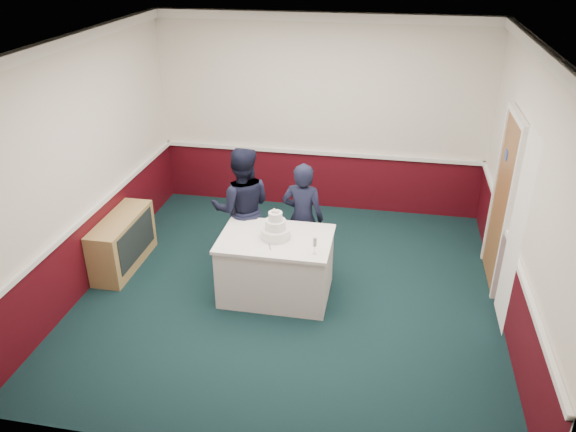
% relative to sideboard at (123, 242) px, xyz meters
% --- Properties ---
extents(ground, '(5.00, 5.00, 0.00)m').
position_rel_sideboard_xyz_m(ground, '(2.28, -0.21, -0.35)').
color(ground, '#11282B').
rests_on(ground, ground).
extents(room_shell, '(5.00, 5.00, 3.00)m').
position_rel_sideboard_xyz_m(room_shell, '(2.36, 0.40, 1.62)').
color(room_shell, silver).
rests_on(room_shell, ground).
extents(sideboard, '(0.41, 1.20, 0.70)m').
position_rel_sideboard_xyz_m(sideboard, '(0.00, 0.00, 0.00)').
color(sideboard, tan).
rests_on(sideboard, ground).
extents(cake_table, '(1.32, 0.92, 0.79)m').
position_rel_sideboard_xyz_m(cake_table, '(2.12, -0.28, 0.05)').
color(cake_table, white).
rests_on(cake_table, ground).
extents(wedding_cake, '(0.35, 0.35, 0.36)m').
position_rel_sideboard_xyz_m(wedding_cake, '(2.12, -0.28, 0.55)').
color(wedding_cake, white).
rests_on(wedding_cake, cake_table).
extents(cake_knife, '(0.09, 0.21, 0.00)m').
position_rel_sideboard_xyz_m(cake_knife, '(2.09, -0.48, 0.44)').
color(cake_knife, silver).
rests_on(cake_knife, cake_table).
extents(champagne_flute, '(0.05, 0.05, 0.21)m').
position_rel_sideboard_xyz_m(champagne_flute, '(2.62, -0.56, 0.58)').
color(champagne_flute, silver).
rests_on(champagne_flute, cake_table).
extents(person_man, '(0.92, 0.79, 1.64)m').
position_rel_sideboard_xyz_m(person_man, '(1.55, 0.34, 0.47)').
color(person_man, black).
rests_on(person_man, ground).
extents(person_woman, '(0.57, 0.40, 1.49)m').
position_rel_sideboard_xyz_m(person_woman, '(2.33, 0.36, 0.39)').
color(person_woman, black).
rests_on(person_woman, ground).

